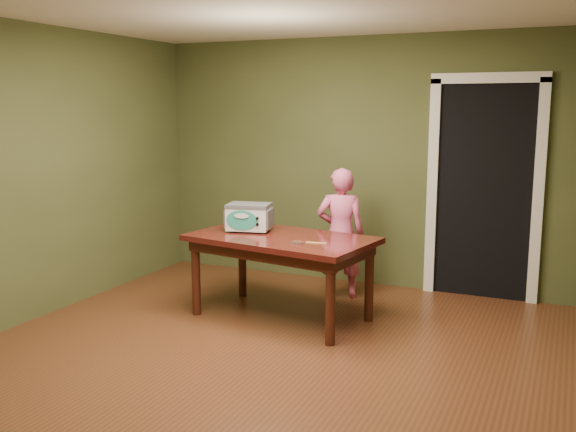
{
  "coord_description": "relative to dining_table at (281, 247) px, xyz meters",
  "views": [
    {
      "loc": [
        2.08,
        -3.98,
        1.89
      ],
      "look_at": [
        -0.14,
        1.0,
        0.95
      ],
      "focal_mm": 40.0,
      "sensor_mm": 36.0,
      "label": 1
    }
  ],
  "objects": [
    {
      "name": "floor",
      "position": [
        0.24,
        -1.07,
        -0.65
      ],
      "size": [
        5.0,
        5.0,
        0.0
      ],
      "primitive_type": "plane",
      "color": "brown",
      "rests_on": "ground"
    },
    {
      "name": "room_shell",
      "position": [
        0.24,
        -1.07,
        1.06
      ],
      "size": [
        4.52,
        5.02,
        2.61
      ],
      "color": "#4A532C",
      "rests_on": "ground"
    },
    {
      "name": "doorway",
      "position": [
        1.54,
        1.71,
        0.41
      ],
      "size": [
        1.1,
        0.66,
        2.25
      ],
      "color": "black",
      "rests_on": "ground"
    },
    {
      "name": "dining_table",
      "position": [
        0.0,
        0.0,
        0.0
      ],
      "size": [
        1.72,
        1.14,
        0.75
      ],
      "rotation": [
        0.0,
        0.0,
        -0.16
      ],
      "color": "#39110C",
      "rests_on": "floor"
    },
    {
      "name": "toy_oven",
      "position": [
        -0.37,
        0.1,
        0.24
      ],
      "size": [
        0.46,
        0.36,
        0.25
      ],
      "rotation": [
        0.0,
        0.0,
        0.22
      ],
      "color": "#4C4F54",
      "rests_on": "dining_table"
    },
    {
      "name": "baking_pan",
      "position": [
        0.26,
        -0.23,
        0.11
      ],
      "size": [
        0.1,
        0.1,
        0.02
      ],
      "color": "silver",
      "rests_on": "dining_table"
    },
    {
      "name": "spatula",
      "position": [
        0.39,
        -0.15,
        0.1
      ],
      "size": [
        0.18,
        0.04,
        0.01
      ],
      "primitive_type": "cube",
      "rotation": [
        0.0,
        0.0,
        0.09
      ],
      "color": "tan",
      "rests_on": "dining_table"
    },
    {
      "name": "child",
      "position": [
        0.27,
        0.82,
        -0.0
      ],
      "size": [
        0.55,
        0.45,
        1.3
      ],
      "primitive_type": "imported",
      "rotation": [
        0.0,
        0.0,
        3.47
      ],
      "color": "#E85F90",
      "rests_on": "floor"
    }
  ]
}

